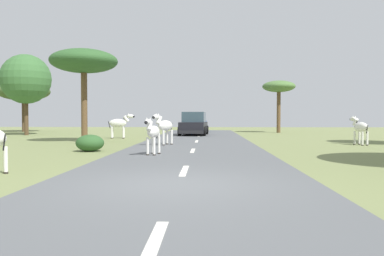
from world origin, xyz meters
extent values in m
plane|color=olive|center=(0.00, 0.00, 0.00)|extent=(90.00, 90.00, 0.00)
cube|color=#56595B|center=(0.13, 0.00, 0.03)|extent=(6.00, 64.00, 0.05)
cube|color=silver|center=(0.13, -4.00, 0.05)|extent=(0.16, 2.00, 0.01)
cube|color=silver|center=(0.13, 2.00, 0.05)|extent=(0.16, 2.00, 0.01)
cube|color=silver|center=(0.13, 8.00, 0.05)|extent=(0.16, 2.00, 0.01)
cube|color=silver|center=(0.13, 14.00, 0.05)|extent=(0.16, 2.00, 0.01)
cube|color=silver|center=(0.13, 20.00, 0.05)|extent=(0.16, 2.00, 0.01)
cube|color=silver|center=(0.13, 26.00, 0.05)|extent=(0.16, 2.00, 0.01)
ellipsoid|color=silver|center=(-1.26, 6.29, 0.89)|extent=(0.54, 1.01, 0.45)
cylinder|color=silver|center=(-1.43, 6.00, 0.38)|extent=(0.11, 0.11, 0.65)
cylinder|color=#28231E|center=(-1.43, 6.00, 0.07)|extent=(0.13, 0.13, 0.04)
cylinder|color=silver|center=(-1.19, 5.96, 0.38)|extent=(0.11, 0.11, 0.65)
cylinder|color=#28231E|center=(-1.19, 5.96, 0.07)|extent=(0.13, 0.13, 0.04)
cylinder|color=silver|center=(-1.33, 6.62, 0.38)|extent=(0.11, 0.11, 0.65)
cylinder|color=#28231E|center=(-1.33, 6.62, 0.07)|extent=(0.13, 0.13, 0.04)
cylinder|color=silver|center=(-1.09, 6.58, 0.38)|extent=(0.11, 0.11, 0.65)
cylinder|color=#28231E|center=(-1.09, 6.58, 0.07)|extent=(0.13, 0.13, 0.04)
cylinder|color=silver|center=(-1.34, 5.84, 1.13)|extent=(0.23, 0.37, 0.38)
cube|color=black|center=(-1.34, 5.84, 1.20)|extent=(0.09, 0.32, 0.26)
ellipsoid|color=silver|center=(-1.37, 5.62, 1.27)|extent=(0.24, 0.44, 0.21)
ellipsoid|color=black|center=(-1.40, 5.45, 1.25)|extent=(0.14, 0.16, 0.13)
cone|color=silver|center=(-1.42, 5.73, 1.37)|extent=(0.09, 0.09, 0.12)
cone|color=silver|center=(-1.30, 5.71, 1.37)|extent=(0.09, 0.09, 0.12)
cylinder|color=black|center=(-1.18, 6.76, 0.81)|extent=(0.06, 0.14, 0.39)
ellipsoid|color=silver|center=(-1.35, 11.24, 1.01)|extent=(0.91, 1.16, 0.51)
cylinder|color=silver|center=(-1.64, 11.00, 0.42)|extent=(0.15, 0.15, 0.74)
cylinder|color=#28231E|center=(-1.64, 11.00, 0.07)|extent=(0.17, 0.17, 0.05)
cylinder|color=silver|center=(-1.40, 10.86, 0.42)|extent=(0.15, 0.15, 0.74)
cylinder|color=#28231E|center=(-1.40, 10.86, 0.07)|extent=(0.17, 0.17, 0.05)
cylinder|color=silver|center=(-1.29, 11.62, 0.42)|extent=(0.15, 0.15, 0.74)
cylinder|color=#28231E|center=(-1.29, 11.62, 0.07)|extent=(0.17, 0.17, 0.05)
cylinder|color=silver|center=(-1.05, 11.48, 0.42)|extent=(0.15, 0.15, 0.74)
cylinder|color=#28231E|center=(-1.05, 11.48, 0.07)|extent=(0.17, 0.17, 0.05)
cylinder|color=silver|center=(-1.60, 10.79, 1.27)|extent=(0.36, 0.44, 0.44)
cube|color=black|center=(-1.60, 10.79, 1.36)|extent=(0.21, 0.33, 0.30)
ellipsoid|color=silver|center=(-1.72, 10.56, 1.43)|extent=(0.40, 0.51, 0.24)
ellipsoid|color=black|center=(-1.81, 10.40, 1.42)|extent=(0.20, 0.21, 0.14)
cone|color=silver|center=(-1.72, 10.70, 1.55)|extent=(0.12, 0.12, 0.14)
cone|color=silver|center=(-1.60, 10.63, 1.55)|extent=(0.12, 0.12, 0.14)
cylinder|color=black|center=(-1.08, 11.72, 0.91)|extent=(0.11, 0.15, 0.44)
cylinder|color=silver|center=(-4.42, 1.64, 0.35)|extent=(0.14, 0.14, 0.70)
cylinder|color=#28231E|center=(-4.42, 1.64, 0.02)|extent=(0.16, 0.16, 0.05)
cylinder|color=black|center=(-4.34, 1.43, 0.81)|extent=(0.14, 0.11, 0.41)
ellipsoid|color=silver|center=(-5.17, 17.66, 1.02)|extent=(1.17, 0.52, 0.54)
cylinder|color=silver|center=(-4.79, 17.54, 0.39)|extent=(0.12, 0.12, 0.78)
cylinder|color=#28231E|center=(-4.79, 17.54, 0.03)|extent=(0.14, 0.14, 0.05)
cylinder|color=silver|center=(-4.80, 17.83, 0.39)|extent=(0.12, 0.12, 0.78)
cylinder|color=#28231E|center=(-4.80, 17.83, 0.03)|extent=(0.14, 0.14, 0.05)
cylinder|color=silver|center=(-5.54, 17.49, 0.39)|extent=(0.12, 0.12, 0.78)
cylinder|color=#28231E|center=(-5.54, 17.49, 0.03)|extent=(0.14, 0.14, 0.05)
cylinder|color=silver|center=(-5.56, 17.79, 0.39)|extent=(0.12, 0.12, 0.78)
cylinder|color=#28231E|center=(-5.56, 17.79, 0.03)|extent=(0.14, 0.14, 0.05)
cylinder|color=silver|center=(-4.62, 17.69, 1.30)|extent=(0.42, 0.23, 0.46)
cube|color=black|center=(-4.62, 17.69, 1.39)|extent=(0.38, 0.06, 0.32)
ellipsoid|color=silver|center=(-4.35, 17.71, 1.47)|extent=(0.51, 0.24, 0.25)
ellipsoid|color=black|center=(-4.15, 17.72, 1.45)|extent=(0.18, 0.16, 0.15)
cone|color=silver|center=(-4.47, 17.63, 1.59)|extent=(0.10, 0.10, 0.15)
cone|color=silver|center=(-4.48, 17.77, 1.59)|extent=(0.10, 0.10, 0.15)
cylinder|color=black|center=(-5.75, 17.63, 0.91)|extent=(0.16, 0.05, 0.47)
ellipsoid|color=silver|center=(8.54, 12.14, 0.92)|extent=(0.62, 1.10, 0.49)
cylinder|color=silver|center=(8.60, 12.50, 0.36)|extent=(0.12, 0.12, 0.71)
cylinder|color=#28231E|center=(8.60, 12.50, 0.02)|extent=(0.14, 0.14, 0.05)
cylinder|color=silver|center=(8.34, 12.45, 0.36)|extent=(0.12, 0.12, 0.71)
cylinder|color=#28231E|center=(8.34, 12.45, 0.02)|extent=(0.14, 0.14, 0.05)
cylinder|color=silver|center=(8.73, 11.83, 0.36)|extent=(0.12, 0.12, 0.71)
cylinder|color=#28231E|center=(8.73, 11.83, 0.02)|extent=(0.14, 0.14, 0.05)
cylinder|color=silver|center=(8.47, 11.78, 0.36)|extent=(0.12, 0.12, 0.71)
cylinder|color=#28231E|center=(8.47, 11.78, 0.02)|extent=(0.14, 0.14, 0.05)
cylinder|color=silver|center=(8.43, 12.63, 1.17)|extent=(0.26, 0.40, 0.42)
cube|color=black|center=(8.43, 12.63, 1.26)|extent=(0.11, 0.35, 0.29)
ellipsoid|color=silver|center=(8.39, 12.87, 1.33)|extent=(0.28, 0.48, 0.23)
ellipsoid|color=black|center=(8.35, 13.05, 1.31)|extent=(0.16, 0.18, 0.14)
cone|color=silver|center=(8.47, 12.77, 1.44)|extent=(0.10, 0.10, 0.13)
cone|color=silver|center=(8.34, 12.74, 1.44)|extent=(0.10, 0.10, 0.13)
cylinder|color=black|center=(8.64, 11.63, 0.83)|extent=(0.07, 0.15, 0.42)
cube|color=black|center=(-0.29, 21.63, 0.63)|extent=(2.08, 4.31, 0.80)
cube|color=#334751|center=(-0.27, 21.83, 1.41)|extent=(1.79, 2.31, 0.76)
cube|color=black|center=(-0.43, 19.48, 0.36)|extent=(1.72, 0.28, 0.24)
cylinder|color=black|center=(-1.28, 20.35, 0.39)|extent=(0.27, 0.69, 0.68)
cylinder|color=black|center=(0.52, 20.22, 0.39)|extent=(0.27, 0.69, 0.68)
cylinder|color=black|center=(-1.09, 23.04, 0.39)|extent=(0.27, 0.69, 0.68)
cylinder|color=black|center=(0.70, 22.92, 0.39)|extent=(0.27, 0.69, 0.68)
cube|color=#1E479E|center=(-0.28, 29.06, 0.63)|extent=(1.89, 4.24, 0.80)
cube|color=#334751|center=(-0.28, 29.26, 1.41)|extent=(1.69, 2.24, 0.76)
cube|color=black|center=(-0.33, 26.90, 0.36)|extent=(1.71, 0.20, 0.24)
cylinder|color=black|center=(-1.21, 27.73, 0.39)|extent=(0.24, 0.68, 0.68)
cylinder|color=black|center=(0.59, 27.69, 0.39)|extent=(0.24, 0.68, 0.68)
cylinder|color=black|center=(-1.15, 30.43, 0.39)|extent=(0.24, 0.68, 0.68)
cylinder|color=black|center=(0.65, 30.39, 0.39)|extent=(0.24, 0.68, 0.68)
cylinder|color=#4C3823|center=(-13.30, 21.91, 1.40)|extent=(0.31, 0.31, 2.81)
sphere|color=#386633|center=(-13.30, 21.91, 4.34)|extent=(3.83, 3.83, 3.83)
cylinder|color=#4C3823|center=(-16.50, 28.23, 1.47)|extent=(0.32, 0.32, 2.93)
ellipsoid|color=#425B2D|center=(-16.50, 28.23, 3.78)|extent=(4.84, 4.84, 1.69)
cylinder|color=brown|center=(7.08, 27.20, 1.80)|extent=(0.34, 0.34, 3.61)
ellipsoid|color=#4C7038|center=(7.08, 27.20, 4.11)|extent=(2.90, 2.90, 1.02)
cylinder|color=brown|center=(-6.19, 13.78, 1.95)|extent=(0.34, 0.34, 3.90)
ellipsoid|color=#2D5628|center=(-6.19, 13.78, 4.56)|extent=(3.76, 3.76, 1.32)
ellipsoid|color=#2D5628|center=(-4.16, 8.04, 0.35)|extent=(1.17, 1.05, 0.70)
camera|label=1|loc=(0.73, -8.23, 1.47)|focal=37.02mm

